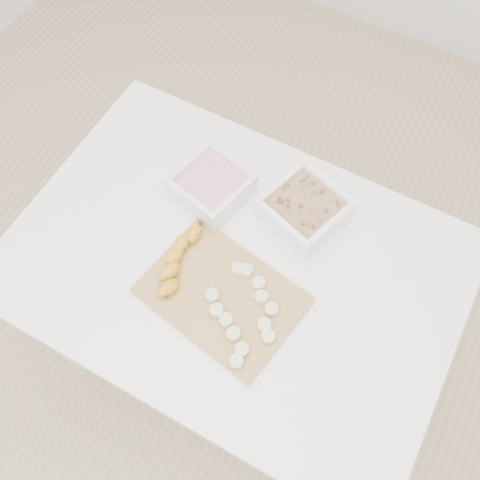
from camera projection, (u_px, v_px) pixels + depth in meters
The scene contains 7 objects.
ground at pixel (236, 353), 1.86m from camera, with size 3.50×3.50×0.00m, color #C6AD89.
table at pixel (234, 279), 1.28m from camera, with size 1.00×0.70×0.75m.
bowl_yogurt at pixel (212, 186), 1.25m from camera, with size 0.18×0.18×0.07m.
bowl_granola at pixel (304, 210), 1.21m from camera, with size 0.20×0.20×0.08m.
cutting_board at pixel (222, 295), 1.15m from camera, with size 0.33×0.23×0.01m, color #B28245.
banana at pixel (178, 261), 1.16m from camera, with size 0.05×0.18×0.03m, color #C38517, non-canonical shape.
banana_slices at pixel (244, 311), 1.12m from camera, with size 0.17×0.22×0.02m.
Camera 1 is at (0.25, -0.43, 1.84)m, focal length 40.00 mm.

